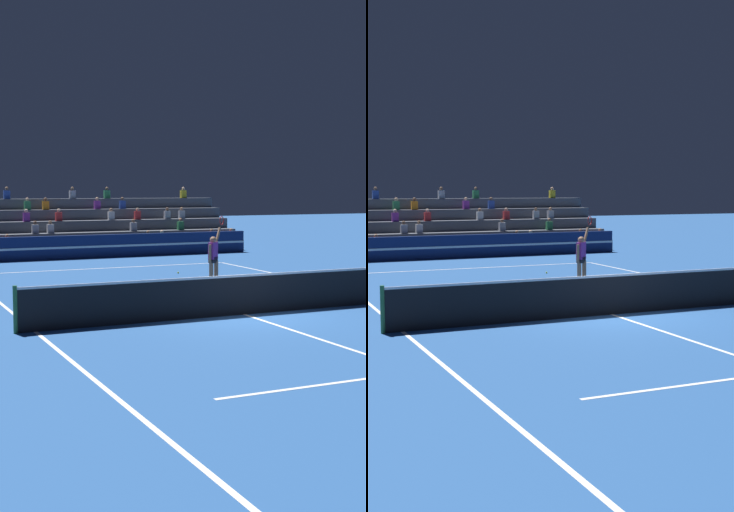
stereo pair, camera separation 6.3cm
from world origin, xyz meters
The scene contains 7 objects.
ground_plane centered at (0.00, 0.00, 0.00)m, with size 120.00×120.00×0.00m, color #285699.
court_lines centered at (0.00, 0.00, 0.00)m, with size 11.10×23.90×0.01m.
tennis_net centered at (0.00, 0.00, 0.54)m, with size 12.00×0.10×1.10m.
sponsor_banner_wall centered at (0.00, 16.28, 0.55)m, with size 18.00×0.26×1.10m.
bleacher_stand centered at (-0.01, 20.08, 1.02)m, with size 19.07×4.75×3.38m.
tennis_player centered at (1.55, 4.86, 0.99)m, with size 0.95×0.75×2.42m.
tennis_ball centered at (2.10, 8.99, 0.03)m, with size 0.07×0.07×0.07m, color #C6DB33.
Camera 1 is at (-9.06, -16.13, 3.30)m, focal length 50.00 mm.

